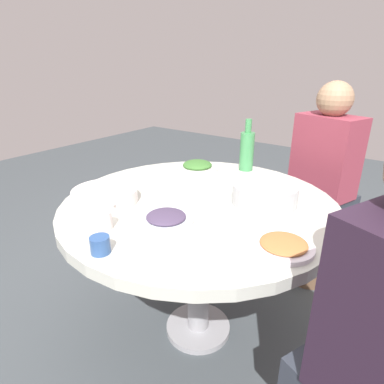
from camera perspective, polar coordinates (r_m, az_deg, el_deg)
name	(u,v)px	position (r m, az deg, el deg)	size (l,w,h in m)	color
ground	(198,329)	(1.84, 1.07, -22.99)	(8.00, 8.00, 0.00)	#40474B
round_dining_table	(199,219)	(1.45, 1.25, -4.77)	(1.19, 1.19, 0.73)	#99999E
rice_bowl	(265,193)	(1.41, 12.69, -0.21)	(0.28, 0.28, 0.09)	#B2B5BA
soup_bowl	(105,196)	(1.44, -15.06, -0.70)	(0.28, 0.28, 0.06)	white
dish_tofu_braise	(283,245)	(1.10, 15.82, -9.02)	(0.20, 0.20, 0.04)	white
dish_eggplant	(166,218)	(1.23, -4.58, -4.66)	(0.21, 0.21, 0.04)	silver
dish_greens	(197,167)	(1.80, 0.95, 4.48)	(0.23, 0.23, 0.06)	silver
green_bottle	(247,150)	(1.81, 9.65, 7.32)	(0.08, 0.08, 0.28)	#408E51
tea_cup_near	(100,245)	(1.08, -15.88, -8.95)	(0.06, 0.06, 0.06)	#2E518E
tea_cup_far	(102,220)	(1.21, -15.61, -4.84)	(0.07, 0.07, 0.07)	white
stool_for_diner_right	(312,243)	(2.22, 20.34, -8.45)	(0.37, 0.37, 0.44)	brown
diner_right	(325,162)	(2.01, 22.38, 4.98)	(0.42, 0.43, 0.76)	#2D333D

